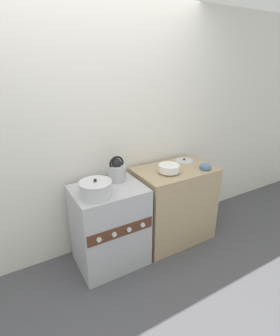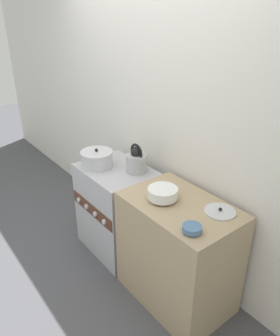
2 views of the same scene
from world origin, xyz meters
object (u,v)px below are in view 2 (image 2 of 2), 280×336
object	(u,v)px
cooking_pot	(97,159)
small_ceramic_bowl	(192,228)
stove	(117,209)
loose_pot_lid	(220,211)
kettle	(137,161)
enamel_bowl	(163,193)

from	to	relation	value
cooking_pot	small_ceramic_bowl	world-z (taller)	cooking_pot
stove	small_ceramic_bowl	xyz separation A→B (m)	(1.06, -0.15, 0.47)
stove	loose_pot_lid	distance (m)	1.13
kettle	cooking_pot	xyz separation A→B (m)	(-0.30, -0.21, -0.03)
enamel_bowl	small_ceramic_bowl	bearing A→B (deg)	-15.54
stove	small_ceramic_bowl	bearing A→B (deg)	-8.15
small_ceramic_bowl	loose_pot_lid	world-z (taller)	small_ceramic_bowl
stove	cooking_pot	size ratio (longest dim) A/B	2.94
cooking_pot	small_ceramic_bowl	size ratio (longest dim) A/B	2.36
cooking_pot	enamel_bowl	size ratio (longest dim) A/B	1.32
kettle	small_ceramic_bowl	xyz separation A→B (m)	(0.91, -0.27, -0.05)
stove	cooking_pot	world-z (taller)	cooking_pot
kettle	small_ceramic_bowl	world-z (taller)	kettle
stove	loose_pot_lid	size ratio (longest dim) A/B	3.95
cooking_pot	small_ceramic_bowl	distance (m)	1.21
kettle	loose_pot_lid	size ratio (longest dim) A/B	1.20
stove	cooking_pot	bearing A→B (deg)	-148.30
stove	enamel_bowl	distance (m)	0.83
cooking_pot	loose_pot_lid	xyz separation A→B (m)	(1.18, 0.25, -0.04)
cooking_pot	enamel_bowl	xyz separation A→B (m)	(0.82, 0.05, 0.01)
stove	kettle	xyz separation A→B (m)	(0.15, 0.12, 0.52)
kettle	small_ceramic_bowl	bearing A→B (deg)	-16.38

